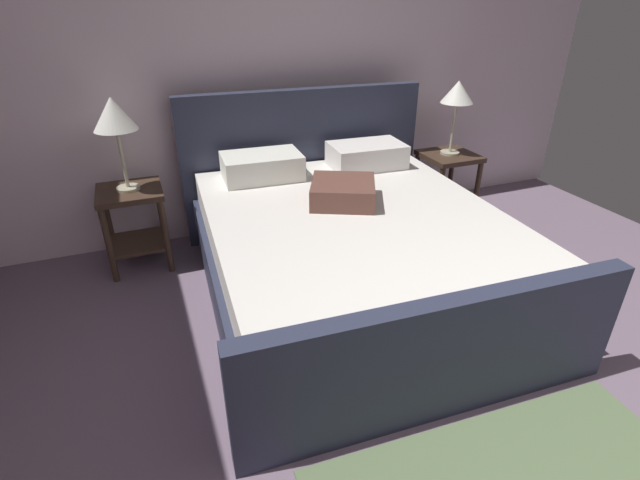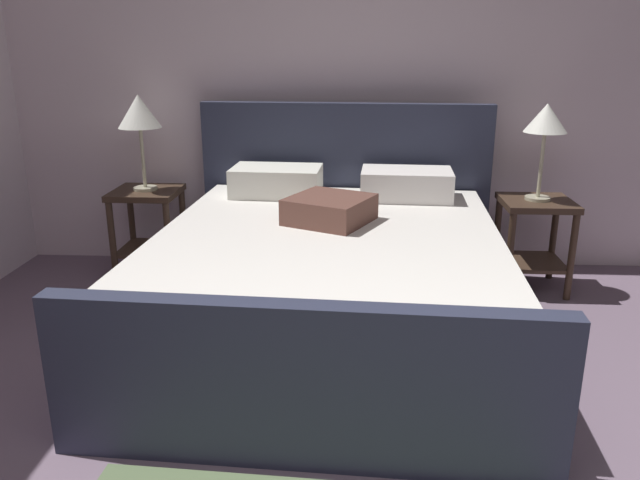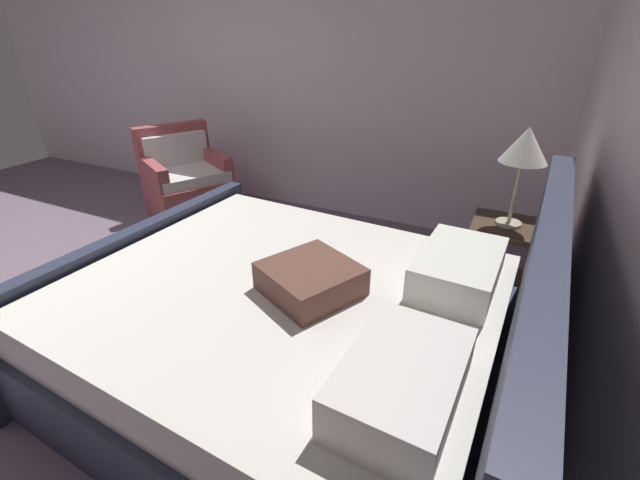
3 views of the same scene
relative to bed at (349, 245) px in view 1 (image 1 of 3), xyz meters
The scene contains 6 objects.
wall_back 1.62m from the bed, 77.85° to the left, with size 5.28×0.12×2.58m, color silver.
bed is the anchor object (origin of this frame).
nightstand_right 1.50m from the bed, 30.30° to the left, with size 0.44×0.44×0.60m.
table_lamp_right 1.67m from the bed, 30.30° to the left, with size 0.26×0.26×0.60m.
nightstand_left 1.58m from the bed, 145.43° to the left, with size 0.44×0.44×0.60m.
table_lamp_left 1.75m from the bed, 145.43° to the left, with size 0.28×0.28×0.63m.
Camera 1 is at (-1.46, -0.29, 1.82)m, focal length 26.34 mm.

